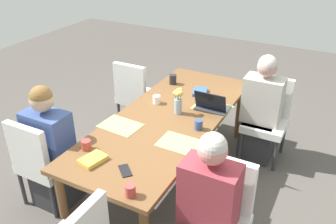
# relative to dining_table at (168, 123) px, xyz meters

# --- Properties ---
(ground_plane) EXTENTS (10.00, 10.00, 0.00)m
(ground_plane) POSITION_rel_dining_table_xyz_m (0.00, 0.00, -0.66)
(ground_plane) COLOR #4C4742
(dining_table) EXTENTS (2.34, 0.93, 0.73)m
(dining_table) POSITION_rel_dining_table_xyz_m (0.00, 0.00, 0.00)
(dining_table) COLOR brown
(dining_table) RESTS_ON ground_plane
(chair_far_left_near) EXTENTS (0.44, 0.44, 0.90)m
(chair_far_left_near) POSITION_rel_dining_table_xyz_m (0.73, 0.80, -0.16)
(chair_far_left_near) COLOR silver
(chair_far_left_near) RESTS_ON ground_plane
(person_far_left_near) EXTENTS (0.36, 0.40, 1.19)m
(person_far_left_near) POSITION_rel_dining_table_xyz_m (0.80, 0.74, -0.13)
(person_far_left_near) COLOR #2D2D33
(person_far_left_near) RESTS_ON ground_plane
(chair_far_left_mid) EXTENTS (0.44, 0.44, 0.90)m
(chair_far_left_mid) POSITION_rel_dining_table_xyz_m (-0.90, 0.75, -0.16)
(chair_far_left_mid) COLOR silver
(chair_far_left_mid) RESTS_ON ground_plane
(person_far_left_mid) EXTENTS (0.36, 0.40, 1.19)m
(person_far_left_mid) POSITION_rel_dining_table_xyz_m (-0.82, 0.69, -0.13)
(person_far_left_mid) COLOR #2D2D33
(person_far_left_mid) RESTS_ON ground_plane
(chair_near_left_far) EXTENTS (0.44, 0.44, 0.90)m
(chair_near_left_far) POSITION_rel_dining_table_xyz_m (0.85, -0.82, -0.16)
(chair_near_left_far) COLOR silver
(chair_near_left_far) RESTS_ON ground_plane
(person_near_left_far) EXTENTS (0.36, 0.40, 1.19)m
(person_near_left_far) POSITION_rel_dining_table_xyz_m (0.78, -0.76, -0.13)
(person_near_left_far) COLOR #2D2D33
(person_near_left_far) RESTS_ON ground_plane
(chair_near_right_near) EXTENTS (0.44, 0.44, 0.90)m
(chair_near_right_near) POSITION_rel_dining_table_xyz_m (-0.71, -0.82, -0.16)
(chair_near_right_near) COLOR silver
(chair_near_right_near) RESTS_ON ground_plane
(flower_vase) EXTENTS (0.09, 0.10, 0.26)m
(flower_vase) POSITION_rel_dining_table_xyz_m (-0.10, 0.05, 0.21)
(flower_vase) COLOR #8EA8B7
(flower_vase) RESTS_ON dining_table
(placemat_far_left_near) EXTENTS (0.26, 0.36, 0.00)m
(placemat_far_left_near) POSITION_rel_dining_table_xyz_m (0.36, 0.30, 0.07)
(placemat_far_left_near) COLOR #9EBC66
(placemat_far_left_near) RESTS_ON dining_table
(placemat_far_left_mid) EXTENTS (0.28, 0.37, 0.00)m
(placemat_far_left_mid) POSITION_rel_dining_table_xyz_m (-0.37, 0.30, 0.07)
(placemat_far_left_mid) COLOR #9EBC66
(placemat_far_left_mid) RESTS_ON dining_table
(placemat_near_left_far) EXTENTS (0.28, 0.38, 0.00)m
(placemat_near_left_far) POSITION_rel_dining_table_xyz_m (0.35, -0.30, 0.07)
(placemat_near_left_far) COLOR #9EBC66
(placemat_near_left_far) RESTS_ON dining_table
(laptop_far_left_mid) EXTENTS (0.22, 0.32, 0.21)m
(laptop_far_left_mid) POSITION_rel_dining_table_xyz_m (-0.32, 0.32, 0.11)
(laptop_far_left_mid) COLOR #38383D
(laptop_far_left_mid) RESTS_ON dining_table
(coffee_mug_near_left) EXTENTS (0.08, 0.08, 0.08)m
(coffee_mug_near_left) POSITION_rel_dining_table_xyz_m (-0.19, -0.23, 0.11)
(coffee_mug_near_left) COLOR white
(coffee_mug_near_left) RESTS_ON dining_table
(coffee_mug_near_right) EXTENTS (0.08, 0.08, 0.11)m
(coffee_mug_near_right) POSITION_rel_dining_table_xyz_m (-0.70, -0.31, 0.12)
(coffee_mug_near_right) COLOR #232328
(coffee_mug_near_right) RESTS_ON dining_table
(coffee_mug_centre_left) EXTENTS (0.08, 0.08, 0.08)m
(coffee_mug_centre_left) POSITION_rel_dining_table_xyz_m (0.79, -0.34, 0.11)
(coffee_mug_centre_left) COLOR #AD3D38
(coffee_mug_centre_left) RESTS_ON dining_table
(coffee_mug_centre_right) EXTENTS (0.07, 0.07, 0.09)m
(coffee_mug_centre_right) POSITION_rel_dining_table_xyz_m (0.07, 0.35, 0.11)
(coffee_mug_centre_right) COLOR #33477A
(coffee_mug_centre_right) RESTS_ON dining_table
(coffee_mug_far_left) EXTENTS (0.07, 0.07, 0.09)m
(coffee_mug_far_left) POSITION_rel_dining_table_xyz_m (1.09, 0.28, 0.11)
(coffee_mug_far_left) COLOR #AD3D38
(coffee_mug_far_left) RESTS_ON dining_table
(book_red_cover) EXTENTS (0.22, 0.18, 0.03)m
(book_red_cover) POSITION_rel_dining_table_xyz_m (0.90, -0.18, 0.09)
(book_red_cover) COLOR gold
(book_red_cover) RESTS_ON dining_table
(book_blue_cover) EXTENTS (0.23, 0.19, 0.04)m
(book_blue_cover) POSITION_rel_dining_table_xyz_m (-0.61, 0.07, 0.09)
(book_blue_cover) COLOR #335693
(book_blue_cover) RESTS_ON dining_table
(phone_black) EXTENTS (0.15, 0.16, 0.01)m
(phone_black) POSITION_rel_dining_table_xyz_m (0.88, 0.10, 0.07)
(phone_black) COLOR black
(phone_black) RESTS_ON dining_table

